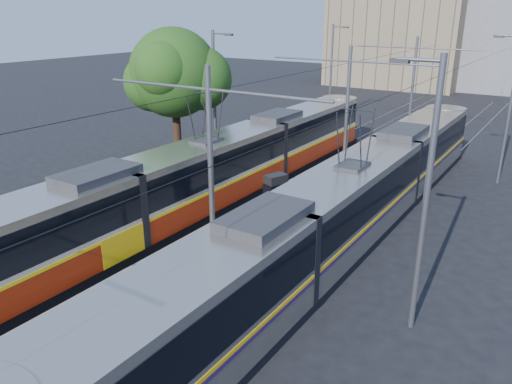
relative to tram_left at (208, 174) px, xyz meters
The scene contains 11 objects.
platform 6.13m from the tram_left, 52.65° to the left, with size 4.00×50.00×0.30m, color gray.
tactile_strip_left 5.37m from the tram_left, 65.49° to the left, with size 0.70×50.00×0.01m, color gray.
tactile_strip_right 7.05m from the tram_left, 43.04° to the left, with size 0.70×50.00×0.01m, color gray.
rails 6.17m from the tram_left, 52.65° to the left, with size 8.71×70.00×0.03m.
tram_left is the anchor object (origin of this frame).
tram_right 7.20m from the tram_left, ahead, with size 2.43×31.88×5.50m.
catenary 4.94m from the tram_left, 27.46° to the left, with size 9.20×70.00×7.00m.
street_lamps 9.75m from the tram_left, 67.56° to the left, with size 15.18×38.22×8.00m.
shelter 3.90m from the tram_left, ahead, with size 0.90×1.11×2.14m.
tree 8.04m from the tram_left, 139.77° to the left, with size 5.64×5.21×8.19m.
building_left 48.46m from the tram_left, 97.64° to the left, with size 16.32×12.24×14.40m.
Camera 1 is at (10.56, -5.27, 8.97)m, focal length 35.00 mm.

